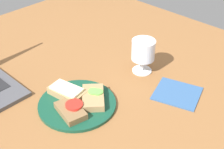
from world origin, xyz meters
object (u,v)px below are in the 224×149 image
object	(u,v)px
sandwich_with_tomato	(71,110)
napkin	(177,93)
sandwich_with_cheese	(67,92)
wine_glass	(143,51)
plate	(77,104)
sandwich_with_cucumber	(93,97)

from	to	relation	value
sandwich_with_tomato	napkin	xyz separation A→B (cm)	(30.20, -16.73, -2.02)
sandwich_with_cheese	wine_glass	size ratio (longest dim) A/B	1.01
wine_glass	napkin	distance (cm)	18.51
wine_glass	napkin	xyz separation A→B (cm)	(-2.36, -16.57, -7.92)
plate	napkin	world-z (taller)	plate
sandwich_with_cheese	wine_glass	world-z (taller)	wine_glass
wine_glass	napkin	bearing A→B (deg)	-98.10
sandwich_with_cucumber	wine_glass	distance (cm)	24.72
sandwich_with_cheese	wine_glass	xyz separation A→B (cm)	(28.09, -7.51, 5.67)
plate	wine_glass	distance (cm)	29.44
plate	sandwich_with_tomato	xyz separation A→B (cm)	(-4.23, -2.33, 1.72)
sandwich_with_cucumber	wine_glass	world-z (taller)	wine_glass
sandwich_with_tomato	wine_glass	xyz separation A→B (cm)	(32.56, -0.16, 5.90)
plate	napkin	bearing A→B (deg)	-36.28
sandwich_with_cheese	sandwich_with_tomato	bearing A→B (deg)	-121.28
sandwich_with_cucumber	wine_glass	xyz separation A→B (cm)	(24.00, 0.21, 5.94)
sandwich_with_cucumber	napkin	world-z (taller)	sandwich_with_cucumber
sandwich_with_tomato	sandwich_with_cheese	world-z (taller)	sandwich_with_cheese
napkin	wine_glass	bearing A→B (deg)	81.90
sandwich_with_cucumber	plate	bearing A→B (deg)	148.06
sandwich_with_tomato	napkin	bearing A→B (deg)	-28.99
plate	sandwich_with_cheese	size ratio (longest dim) A/B	1.93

